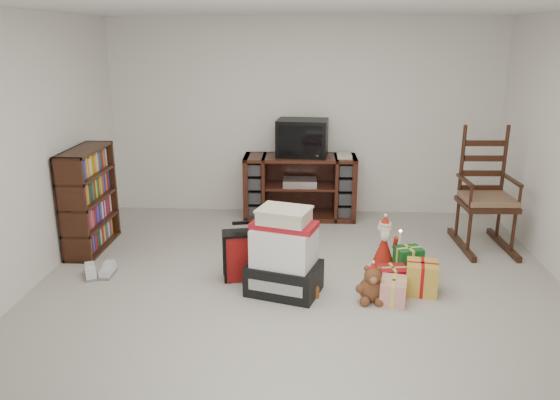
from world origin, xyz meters
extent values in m
cube|color=#B1ACA3|center=(0.00, 0.00, -0.01)|extent=(5.00, 5.00, 0.01)
cube|color=silver|center=(0.00, 0.00, 2.50)|extent=(5.00, 5.00, 0.01)
cube|color=white|center=(0.00, 2.50, 1.25)|extent=(5.00, 0.01, 2.50)
cube|color=white|center=(0.00, -2.50, 1.25)|extent=(5.00, 0.01, 2.50)
cube|color=white|center=(-2.50, 0.00, 1.25)|extent=(0.01, 5.00, 2.50)
cube|color=#442013|center=(-0.04, 2.22, 0.40)|extent=(1.42, 0.52, 0.81)
cube|color=silver|center=(-0.04, 2.19, 0.48)|extent=(0.43, 0.31, 0.08)
cube|color=#3E1D10|center=(-2.32, 1.04, 0.56)|extent=(0.31, 0.92, 1.12)
cube|color=#3E1D10|center=(2.02, 1.27, 0.50)|extent=(0.58, 0.56, 0.05)
cube|color=#8D684C|center=(2.02, 1.27, 0.57)|extent=(0.53, 0.51, 0.06)
cube|color=#3E1D10|center=(2.02, 1.52, 0.96)|extent=(0.47, 0.08, 0.85)
cube|color=#3E1D10|center=(2.02, 1.27, 0.03)|extent=(0.59, 0.94, 0.06)
cube|color=black|center=(-0.14, 0.05, 0.14)|extent=(0.74, 0.62, 0.28)
cube|color=white|center=(-0.14, 0.05, 0.46)|extent=(0.63, 0.55, 0.35)
cube|color=maroon|center=(-0.14, 0.05, 0.66)|extent=(0.63, 0.46, 0.05)
cube|color=beige|center=(-0.14, 0.05, 0.74)|extent=(0.50, 0.44, 0.11)
cube|color=maroon|center=(-0.54, 0.32, 0.24)|extent=(0.40, 0.27, 0.49)
cube|color=black|center=(-0.54, 0.41, 0.55)|extent=(0.20, 0.07, 0.03)
ellipsoid|color=brown|center=(0.64, -0.08, 0.11)|extent=(0.23, 0.19, 0.24)
sphere|color=brown|center=(0.64, -0.11, 0.25)|extent=(0.15, 0.15, 0.15)
cone|color=#A82012|center=(0.83, 0.62, 0.19)|extent=(0.26, 0.26, 0.38)
sphere|color=beige|center=(0.83, 0.62, 0.43)|extent=(0.13, 0.13, 0.13)
cone|color=#A82012|center=(0.83, 0.62, 0.52)|extent=(0.11, 0.11, 0.09)
cylinder|color=silver|center=(0.97, 0.52, 0.39)|extent=(0.02, 0.02, 0.11)
cone|color=#A82012|center=(-0.27, 0.53, 0.21)|extent=(0.29, 0.29, 0.42)
sphere|color=beige|center=(-0.27, 0.53, 0.47)|extent=(0.14, 0.14, 0.14)
cone|color=#A82012|center=(-0.27, 0.53, 0.58)|extent=(0.13, 0.13, 0.11)
cylinder|color=silver|center=(-0.12, 0.41, 0.43)|extent=(0.02, 0.02, 0.13)
cube|color=silver|center=(-2.05, 0.29, 0.04)|extent=(0.20, 0.27, 0.09)
cube|color=silver|center=(-1.89, 0.29, 0.04)|extent=(0.11, 0.25, 0.09)
cube|color=maroon|center=(0.87, 0.25, 0.13)|extent=(0.25, 0.25, 0.25)
cube|color=#186027|center=(1.06, 0.49, 0.13)|extent=(0.25, 0.25, 0.25)
cube|color=yellow|center=(1.11, 0.11, 0.13)|extent=(0.25, 0.25, 0.25)
cube|color=white|center=(0.82, -0.08, 0.13)|extent=(0.25, 0.25, 0.25)
cube|color=black|center=(-0.02, 2.26, 1.04)|extent=(0.66, 0.50, 0.46)
cube|color=black|center=(-0.02, 2.04, 1.04)|extent=(0.53, 0.07, 0.37)
camera|label=1|loc=(0.06, -4.52, 2.28)|focal=35.00mm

